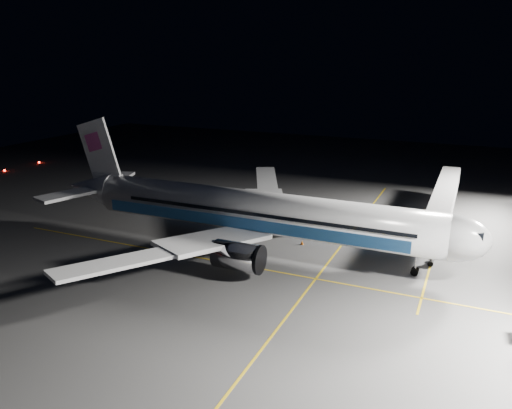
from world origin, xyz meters
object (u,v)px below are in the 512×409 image
Objects in this scene: airliner at (251,212)px; safety_cone_c at (248,234)px; safety_cone_b at (249,226)px; safety_cone_a at (302,242)px; jet_bridge at (443,201)px; baggage_tug at (280,222)px.

safety_cone_c is (-2.34, 4.00, -4.87)m from airliner.
airliner reaches higher than safety_cone_b.
safety_cone_a reaches higher than safety_cone_b.
airliner is 6.72m from safety_cone_c.
baggage_tug is (-22.69, -8.43, -3.75)m from jet_bridge.
jet_bridge is at bearing 39.38° from safety_cone_a.
baggage_tug is at bearing 64.17° from safety_cone_c.
safety_cone_c reaches higher than safety_cone_b.
airliner is at bearing -69.55° from baggage_tug.
airliner is at bearing -146.10° from safety_cone_a.
safety_cone_a is at bearing -140.62° from jet_bridge.
airliner reaches higher than safety_cone_a.
safety_cone_a is at bearing 0.00° from safety_cone_c.
airliner reaches higher than jet_bridge.
baggage_tug reaches higher than safety_cone_b.
safety_cone_c is at bearing 180.00° from safety_cone_a.
jet_bridge is 22.56m from safety_cone_a.
jet_bridge reaches higher than safety_cone_b.
safety_cone_c is (-2.72, -5.63, -0.54)m from baggage_tug.
safety_cone_b is at bearing 116.74° from airliner.
baggage_tug is (0.39, 9.63, -4.33)m from airliner.
baggage_tug is 5.26× the size of safety_cone_c.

